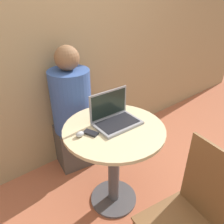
{
  "coord_description": "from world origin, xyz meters",
  "views": [
    {
      "loc": [
        -0.85,
        -1.02,
        1.62
      ],
      "look_at": [
        0.02,
        0.05,
        0.85
      ],
      "focal_mm": 35.0,
      "sensor_mm": 36.0,
      "label": 1
    }
  ],
  "objects": [
    {
      "name": "cell_phone",
      "position": [
        -0.18,
        0.04,
        0.76
      ],
      "size": [
        0.08,
        0.11,
        0.02
      ],
      "color": "black",
      "rests_on": "round_table"
    },
    {
      "name": "back_wall",
      "position": [
        0.0,
        0.82,
        1.3
      ],
      "size": [
        7.0,
        0.05,
        2.6
      ],
      "color": "tan",
      "rests_on": "ground_plane"
    },
    {
      "name": "ground_plane",
      "position": [
        0.0,
        0.0,
        0.0
      ],
      "size": [
        12.0,
        12.0,
        0.0
      ],
      "primitive_type": "plane",
      "color": "#B26042"
    },
    {
      "name": "person_seated",
      "position": [
        0.01,
        0.68,
        0.51
      ],
      "size": [
        0.43,
        0.59,
        1.24
      ],
      "color": "#4C4742",
      "rests_on": "ground_plane"
    },
    {
      "name": "laptop",
      "position": [
        0.05,
        0.05,
        0.8
      ],
      "size": [
        0.34,
        0.24,
        0.24
      ],
      "color": "gray",
      "rests_on": "round_table"
    },
    {
      "name": "chair_empty",
      "position": [
        0.01,
        -0.68,
        0.47
      ],
      "size": [
        0.46,
        0.46,
        0.93
      ],
      "color": "brown",
      "rests_on": "ground_plane"
    },
    {
      "name": "round_table",
      "position": [
        0.0,
        0.0,
        0.54
      ],
      "size": [
        0.74,
        0.74,
        0.75
      ],
      "color": "#4C4C51",
      "rests_on": "ground_plane"
    },
    {
      "name": "computer_mouse",
      "position": [
        -0.25,
        0.06,
        0.77
      ],
      "size": [
        0.06,
        0.04,
        0.04
      ],
      "color": "#B2B2B7",
      "rests_on": "round_table"
    }
  ]
}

